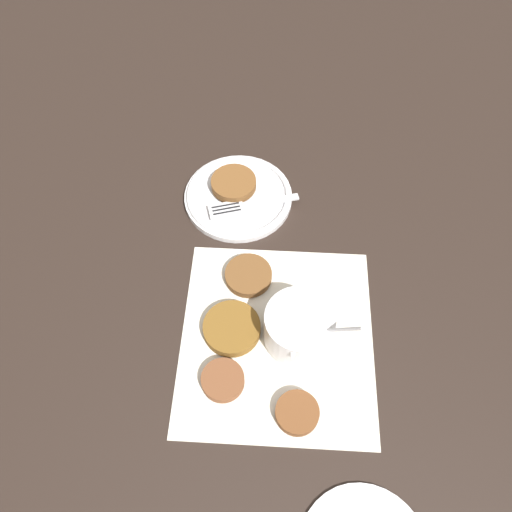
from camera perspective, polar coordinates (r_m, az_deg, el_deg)
ground_plane at (r=0.73m, az=4.30°, el=-11.05°), size 4.00×4.00×0.00m
napkin at (r=0.74m, az=2.42°, el=-9.33°), size 0.35×0.33×0.00m
sauce_bowl at (r=0.71m, az=5.17°, el=-8.31°), size 0.11×0.13×0.11m
fritter_0 at (r=0.70m, az=-3.82°, el=-13.97°), size 0.06×0.06×0.02m
fritter_1 at (r=0.73m, az=-2.78°, el=-8.25°), size 0.08×0.08×0.02m
fritter_2 at (r=0.69m, az=4.72°, el=-17.42°), size 0.06×0.06×0.01m
fritter_3 at (r=0.77m, az=-0.87°, el=-2.23°), size 0.07×0.07×0.01m
serving_plate at (r=0.86m, az=-2.04°, el=6.87°), size 0.19×0.19×0.02m
fritter_on_plate at (r=0.86m, az=-2.57°, el=8.30°), size 0.08×0.08×0.02m
fork at (r=0.84m, az=-1.38°, el=5.71°), size 0.09×0.15×0.00m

